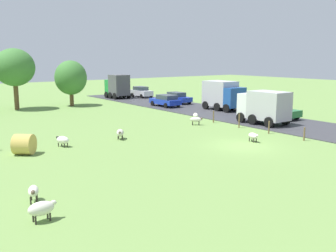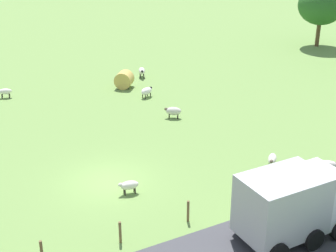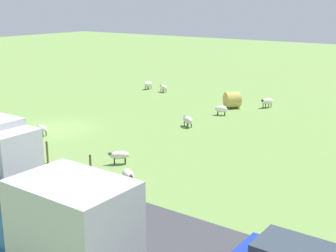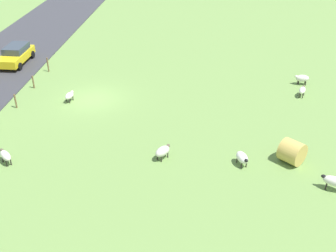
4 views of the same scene
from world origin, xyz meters
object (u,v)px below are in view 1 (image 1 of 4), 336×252
at_px(tree_1, 71,78).
at_px(car_2, 141,92).
at_px(sheep_3, 42,209).
at_px(truck_1, 264,106).
at_px(sheep_1, 196,115).
at_px(hay_bale_0, 24,144).
at_px(truck_2, 118,86).
at_px(sheep_7, 63,140).
at_px(sheep_2, 196,120).
at_px(sheep_6, 120,133).
at_px(car_4, 177,98).
at_px(tree_2, 14,68).
at_px(car_5, 280,111).
at_px(sheep_0, 253,136).
at_px(car_0, 166,100).
at_px(truck_0, 223,95).
at_px(sheep_4, 33,191).

bearing_deg(tree_1, car_2, 14.88).
distance_m(sheep_3, truck_1, 26.02).
bearing_deg(sheep_3, sheep_1, 36.15).
distance_m(hay_bale_0, truck_2, 34.39).
bearing_deg(sheep_7, car_2, 48.05).
height_order(sheep_2, sheep_3, sheep_3).
bearing_deg(sheep_6, car_2, 54.56).
height_order(sheep_1, sheep_3, sheep_3).
bearing_deg(car_4, tree_2, 160.62).
distance_m(sheep_6, tree_2, 22.99).
height_order(truck_1, car_5, truck_1).
relative_size(tree_2, car_4, 1.72).
bearing_deg(sheep_7, sheep_1, 12.48).
relative_size(sheep_6, car_2, 0.30).
distance_m(sheep_0, sheep_3, 18.20).
relative_size(hay_bale_0, car_2, 0.34).
bearing_deg(sheep_7, sheep_6, -2.59).
xyz_separation_m(sheep_3, tree_1, (15.04, 33.45, 3.13)).
xyz_separation_m(sheep_2, sheep_3, (-18.83, -12.86, 0.01)).
xyz_separation_m(sheep_6, sheep_7, (-4.56, 0.21, -0.01)).
xyz_separation_m(sheep_3, car_2, (28.00, 36.89, 0.38)).
xyz_separation_m(sheep_0, sheep_3, (-17.57, -4.75, 0.06)).
bearing_deg(car_4, car_0, -151.47).
xyz_separation_m(truck_1, car_4, (3.41, 17.82, -0.91)).
bearing_deg(tree_2, sheep_6, -85.67).
bearing_deg(car_2, car_4, -92.00).
bearing_deg(sheep_3, sheep_0, 15.12).
height_order(sheep_6, car_4, car_4).
relative_size(truck_2, car_2, 0.94).
xyz_separation_m(sheep_2, truck_0, (9.19, 5.87, 1.36)).
bearing_deg(hay_bale_0, car_5, -1.73).
bearing_deg(truck_2, tree_1, -154.84).
xyz_separation_m(sheep_6, car_0, (14.41, 13.84, 0.34)).
bearing_deg(sheep_0, car_0, 71.78).
bearing_deg(tree_1, tree_2, 175.40).
xyz_separation_m(sheep_1, tree_1, (-5.66, 18.33, 3.19)).
xyz_separation_m(sheep_2, sheep_7, (-13.45, -1.13, -0.03)).
relative_size(sheep_0, sheep_6, 0.91).
xyz_separation_m(sheep_3, sheep_6, (9.95, 11.52, -0.02)).
bearing_deg(car_4, truck_2, 107.80).
xyz_separation_m(sheep_4, sheep_7, (5.01, 9.50, -0.01)).
xyz_separation_m(car_2, car_4, (-0.34, -9.73, -0.07)).
bearing_deg(tree_2, sheep_2, -63.40).
bearing_deg(truck_0, car_2, 90.05).
height_order(truck_1, car_0, truck_1).
relative_size(sheep_0, car_0, 0.24).
xyz_separation_m(sheep_3, truck_2, (24.26, 37.78, 1.37)).
bearing_deg(hay_bale_0, sheep_2, 6.03).
bearing_deg(car_4, tree_1, 153.53).
bearing_deg(car_5, sheep_3, -159.72).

